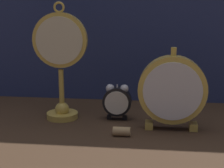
% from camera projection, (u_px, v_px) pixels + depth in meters
% --- Properties ---
extents(ground_plane, '(4.00, 4.00, 0.00)m').
position_uv_depth(ground_plane, '(108.00, 134.00, 0.91)').
color(ground_plane, '#422D1E').
extents(pocket_watch_on_stand, '(0.15, 0.09, 0.32)m').
position_uv_depth(pocket_watch_on_stand, '(61.00, 62.00, 1.00)').
color(pocket_watch_on_stand, gold).
rests_on(pocket_watch_on_stand, ground_plane).
extents(alarm_clock_twin_bell, '(0.08, 0.03, 0.10)m').
position_uv_depth(alarm_clock_twin_bell, '(117.00, 100.00, 1.02)').
color(alarm_clock_twin_bell, black).
rests_on(alarm_clock_twin_bell, ground_plane).
extents(mantel_clock_silver, '(0.17, 0.04, 0.21)m').
position_uv_depth(mantel_clock_silver, '(172.00, 90.00, 0.93)').
color(mantel_clock_silver, gold).
rests_on(mantel_clock_silver, ground_plane).
extents(wine_cork, '(0.04, 0.02, 0.02)m').
position_uv_depth(wine_cork, '(122.00, 131.00, 0.90)').
color(wine_cork, tan).
rests_on(wine_cork, ground_plane).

